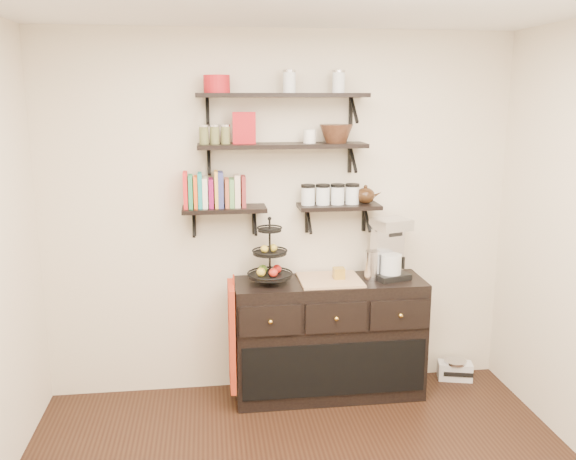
{
  "coord_description": "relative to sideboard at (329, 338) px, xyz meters",
  "views": [
    {
      "loc": [
        -0.53,
        -2.7,
        2.23
      ],
      "look_at": [
        -0.02,
        1.15,
        1.37
      ],
      "focal_mm": 38.0,
      "sensor_mm": 36.0,
      "label": 1
    }
  ],
  "objects": [
    {
      "name": "candle",
      "position": [
        0.07,
        0.0,
        0.5
      ],
      "size": [
        0.08,
        0.08,
        0.08
      ],
      "primitive_type": "cube",
      "color": "olive",
      "rests_on": "sideboard"
    },
    {
      "name": "recipe_box",
      "position": [
        -0.61,
        0.1,
        1.56
      ],
      "size": [
        0.16,
        0.07,
        0.22
      ],
      "primitive_type": "cube",
      "rotation": [
        0.0,
        0.0,
        -0.04
      ],
      "color": "#A31219",
      "rests_on": "shelf_mid"
    },
    {
      "name": "walnut_bowl",
      "position": [
        0.05,
        0.1,
        1.51
      ],
      "size": [
        0.24,
        0.24,
        0.13
      ],
      "primitive_type": null,
      "color": "black",
      "rests_on": "shelf_mid"
    },
    {
      "name": "shelf_mid",
      "position": [
        -0.34,
        0.1,
        1.43
      ],
      "size": [
        1.2,
        0.27,
        0.23
      ],
      "color": "black",
      "rests_on": "back_wall"
    },
    {
      "name": "glass_canisters",
      "position": [
        0.02,
        0.12,
        1.06
      ],
      "size": [
        0.43,
        0.1,
        0.13
      ],
      "color": "silver",
      "rests_on": "shelf_low_right"
    },
    {
      "name": "teapot",
      "position": [
        0.28,
        0.12,
        1.07
      ],
      "size": [
        0.19,
        0.14,
        0.14
      ],
      "primitive_type": null,
      "rotation": [
        0.0,
        0.0,
        0.0
      ],
      "color": "black",
      "rests_on": "shelf_low_right"
    },
    {
      "name": "sideboard",
      "position": [
        0.0,
        0.0,
        0.0
      ],
      "size": [
        1.4,
        0.5,
        0.92
      ],
      "color": "black",
      "rests_on": "floor"
    },
    {
      "name": "radio",
      "position": [
        1.06,
        0.1,
        -0.37
      ],
      "size": [
        0.29,
        0.21,
        0.16
      ],
      "rotation": [
        0.0,
        0.0,
        -0.25
      ],
      "color": "silver",
      "rests_on": "floor"
    },
    {
      "name": "apron",
      "position": [
        -0.73,
        -0.1,
        0.09
      ],
      "size": [
        0.04,
        0.33,
        0.77
      ],
      "primitive_type": "cube",
      "color": "maroon",
      "rests_on": "sideboard"
    },
    {
      "name": "coffee_maker",
      "position": [
        0.45,
        0.03,
        0.66
      ],
      "size": [
        0.3,
        0.3,
        0.45
      ],
      "rotation": [
        0.0,
        0.0,
        0.31
      ],
      "color": "black",
      "rests_on": "sideboard"
    },
    {
      "name": "thermal_carafe",
      "position": [
        0.31,
        -0.02,
        0.56
      ],
      "size": [
        0.11,
        0.11,
        0.22
      ],
      "primitive_type": "cylinder",
      "color": "silver",
      "rests_on": "sideboard"
    },
    {
      "name": "shelf_low_right",
      "position": [
        0.08,
        0.12,
        0.98
      ],
      "size": [
        0.6,
        0.25,
        0.23
      ],
      "color": "black",
      "rests_on": "back_wall"
    },
    {
      "name": "shelf_top",
      "position": [
        -0.34,
        0.1,
        1.78
      ],
      "size": [
        1.2,
        0.27,
        0.23
      ],
      "color": "black",
      "rests_on": "back_wall"
    },
    {
      "name": "cookbooks",
      "position": [
        -0.81,
        0.12,
        1.11
      ],
      "size": [
        0.43,
        0.15,
        0.26
      ],
      "color": "red",
      "rests_on": "shelf_low_left"
    },
    {
      "name": "shelf_low_left",
      "position": [
        -0.76,
        0.12,
        0.98
      ],
      "size": [
        0.6,
        0.25,
        0.23
      ],
      "color": "black",
      "rests_on": "back_wall"
    },
    {
      "name": "fruit_stand",
      "position": [
        -0.44,
        0.0,
        0.61
      ],
      "size": [
        0.32,
        0.32,
        0.47
      ],
      "rotation": [
        0.0,
        0.0,
        -0.12
      ],
      "color": "black",
      "rests_on": "sideboard"
    },
    {
      "name": "red_pot",
      "position": [
        -0.79,
        0.1,
        1.86
      ],
      "size": [
        0.18,
        0.18,
        0.12
      ],
      "primitive_type": "cylinder",
      "color": "#A31219",
      "rests_on": "shelf_top"
    },
    {
      "name": "ramekins",
      "position": [
        -0.14,
        0.1,
        1.5
      ],
      "size": [
        0.09,
        0.09,
        0.1
      ],
      "primitive_type": "cylinder",
      "color": "white",
      "rests_on": "shelf_mid"
    },
    {
      "name": "back_wall",
      "position": [
        -0.34,
        0.24,
        0.9
      ],
      "size": [
        3.5,
        0.02,
        2.7
      ],
      "primitive_type": "cube",
      "color": "beige",
      "rests_on": "ground"
    }
  ]
}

